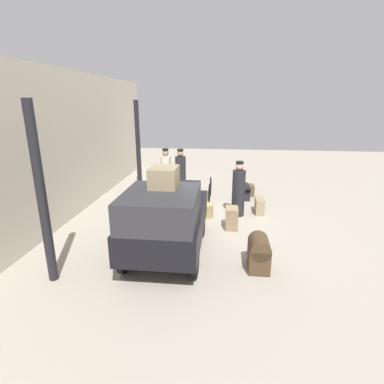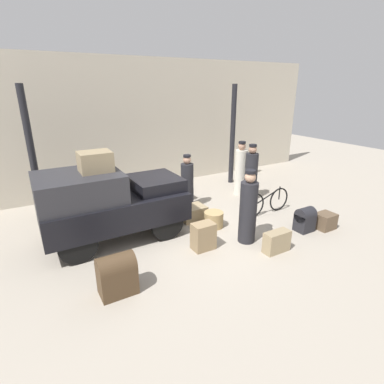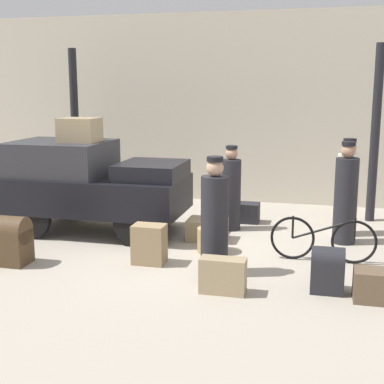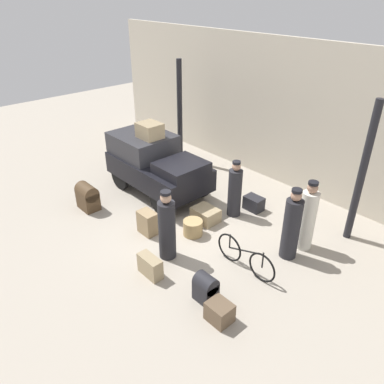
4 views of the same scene
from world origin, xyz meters
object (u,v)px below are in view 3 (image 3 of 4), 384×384
(suitcase_small_leather, at_px, (223,276))
(trunk_barrel_dark, at_px, (328,269))
(bicycle, at_px, (323,239))
(suitcase_tan_flat, at_px, (246,213))
(trunk_umber_medium, at_px, (149,244))
(truck, at_px, (91,182))
(trunk_large_brown, at_px, (207,229))
(porter_lifting_near_truck, at_px, (231,192))
(suitcase_black_upright, at_px, (372,285))
(porter_carrying_trunk, at_px, (214,221))
(conductor_in_dark_uniform, at_px, (347,191))
(wicker_basket, at_px, (212,240))
(trunk_on_truck_roof, at_px, (80,130))
(porter_with_bicycle, at_px, (346,197))
(trunk_wicker_pale, at_px, (8,239))

(suitcase_small_leather, xyz_separation_m, trunk_barrel_dark, (1.39, 0.39, 0.08))
(bicycle, height_order, suitcase_small_leather, bicycle)
(suitcase_tan_flat, bearing_deg, trunk_umber_medium, -110.56)
(truck, bearing_deg, trunk_umber_medium, -43.13)
(trunk_large_brown, bearing_deg, porter_lifting_near_truck, 70.24)
(suitcase_small_leather, bearing_deg, suitcase_black_upright, 6.06)
(trunk_barrel_dark, bearing_deg, porter_carrying_trunk, 168.63)
(conductor_in_dark_uniform, xyz_separation_m, trunk_large_brown, (-2.49, -1.00, -0.65))
(wicker_basket, relative_size, suitcase_black_upright, 1.06)
(porter_carrying_trunk, relative_size, trunk_umber_medium, 2.82)
(wicker_basket, xyz_separation_m, trunk_barrel_dark, (1.90, -1.38, 0.12))
(porter_carrying_trunk, height_order, trunk_umber_medium, porter_carrying_trunk)
(truck, distance_m, porter_carrying_trunk, 3.32)
(porter_carrying_trunk, distance_m, suitcase_tan_flat, 3.26)
(bicycle, bearing_deg, truck, 169.42)
(suitcase_black_upright, bearing_deg, porter_lifting_near_truck, 128.12)
(trunk_on_truck_roof, bearing_deg, porter_lifting_near_truck, 15.49)
(porter_carrying_trunk, relative_size, suitcase_tan_flat, 3.27)
(truck, relative_size, trunk_large_brown, 4.73)
(truck, height_order, conductor_in_dark_uniform, conductor_in_dark_uniform)
(porter_with_bicycle, bearing_deg, conductor_in_dark_uniform, 85.54)
(trunk_umber_medium, relative_size, trunk_large_brown, 0.90)
(porter_with_bicycle, bearing_deg, trunk_wicker_pale, -154.57)
(truck, distance_m, porter_lifting_near_truck, 2.72)
(suitcase_black_upright, bearing_deg, porter_with_bicycle, 96.05)
(wicker_basket, relative_size, conductor_in_dark_uniform, 0.28)
(truck, relative_size, trunk_umber_medium, 5.27)
(truck, xyz_separation_m, porter_carrying_trunk, (2.79, -1.80, -0.16))
(porter_with_bicycle, bearing_deg, trunk_large_brown, -170.49)
(porter_carrying_trunk, relative_size, trunk_large_brown, 2.52)
(wicker_basket, bearing_deg, suitcase_tan_flat, 82.94)
(truck, distance_m, suitcase_black_upright, 5.58)
(trunk_wicker_pale, bearing_deg, trunk_umber_medium, 14.09)
(porter_lifting_near_truck, height_order, suitcase_small_leather, porter_lifting_near_truck)
(porter_with_bicycle, relative_size, trunk_umber_medium, 2.89)
(porter_with_bicycle, height_order, trunk_wicker_pale, porter_with_bicycle)
(porter_carrying_trunk, bearing_deg, trunk_on_truck_roof, 148.89)
(porter_lifting_near_truck, bearing_deg, trunk_umber_medium, -111.02)
(wicker_basket, height_order, trunk_on_truck_roof, trunk_on_truck_roof)
(porter_lifting_near_truck, height_order, trunk_wicker_pale, porter_lifting_near_truck)
(suitcase_black_upright, height_order, trunk_wicker_pale, trunk_wicker_pale)
(porter_carrying_trunk, xyz_separation_m, suitcase_tan_flat, (0.02, 3.20, -0.61))
(wicker_basket, bearing_deg, trunk_barrel_dark, -35.96)
(wicker_basket, distance_m, trunk_wicker_pale, 3.33)
(bicycle, height_order, porter_with_bicycle, porter_with_bicycle)
(trunk_barrel_dark, bearing_deg, suitcase_black_upright, -17.69)
(porter_carrying_trunk, xyz_separation_m, trunk_barrel_dark, (1.65, -0.33, -0.49))
(suitcase_small_leather, height_order, trunk_umber_medium, trunk_umber_medium)
(conductor_in_dark_uniform, relative_size, trunk_wicker_pale, 2.35)
(porter_lifting_near_truck, distance_m, trunk_wicker_pale, 4.25)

